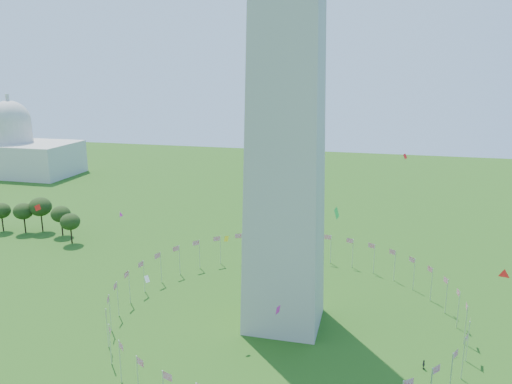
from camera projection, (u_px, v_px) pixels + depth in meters
flag_ring at (284, 304)px, 117.23m from camera, size 80.24×80.24×9.00m
capitol_building at (11, 133)px, 277.51m from camera, size 70.00×35.00×46.00m
kites_aloft at (314, 283)px, 86.43m from camera, size 92.70×72.88×41.39m
tree_line_west at (23, 219)px, 180.04m from camera, size 55.29×16.15×12.58m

